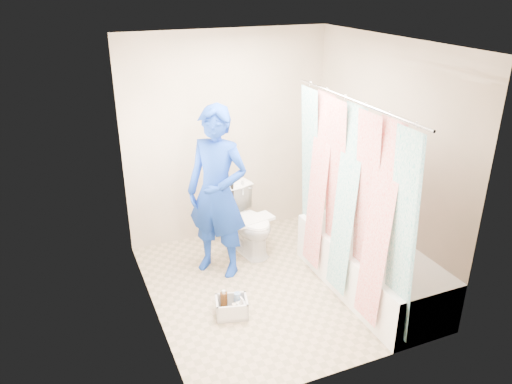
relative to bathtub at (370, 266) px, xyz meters
name	(u,v)px	position (x,y,z in m)	size (l,w,h in m)	color
floor	(274,285)	(-0.85, 0.43, -0.27)	(2.60, 2.60, 0.00)	tan
ceiling	(278,42)	(-0.85, 0.43, 2.13)	(2.40, 2.60, 0.02)	white
wall_back	(228,138)	(-0.85, 1.73, 0.93)	(2.40, 0.02, 2.40)	#C3AD96
wall_front	(353,240)	(-0.85, -0.88, 0.93)	(2.40, 0.02, 2.40)	#C3AD96
wall_left	(146,197)	(-2.05, 0.43, 0.93)	(0.02, 2.60, 2.40)	#C3AD96
wall_right	(383,159)	(0.35, 0.43, 0.93)	(0.02, 2.60, 2.40)	#C3AD96
bathtub	(370,266)	(0.00, 0.00, 0.00)	(0.70, 1.75, 0.50)	white
curtain_rod	(355,101)	(-0.33, 0.00, 1.68)	(0.02, 0.02, 1.90)	silver
shower_curtain	(347,203)	(-0.33, 0.00, 0.75)	(0.06, 1.75, 1.80)	white
toilet	(248,221)	(-0.82, 1.20, 0.10)	(0.42, 0.73, 0.74)	white
tank_lid	(253,220)	(-0.80, 1.08, 0.17)	(0.46, 0.20, 0.03)	white
tank_internals	(235,186)	(-0.90, 1.38, 0.47)	(0.18, 0.07, 0.24)	black
plumber	(217,193)	(-1.26, 0.93, 0.63)	(0.65, 0.43, 1.79)	#1031A8
cleaning_caddy	(233,308)	(-1.40, 0.14, -0.19)	(0.34, 0.30, 0.22)	silver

